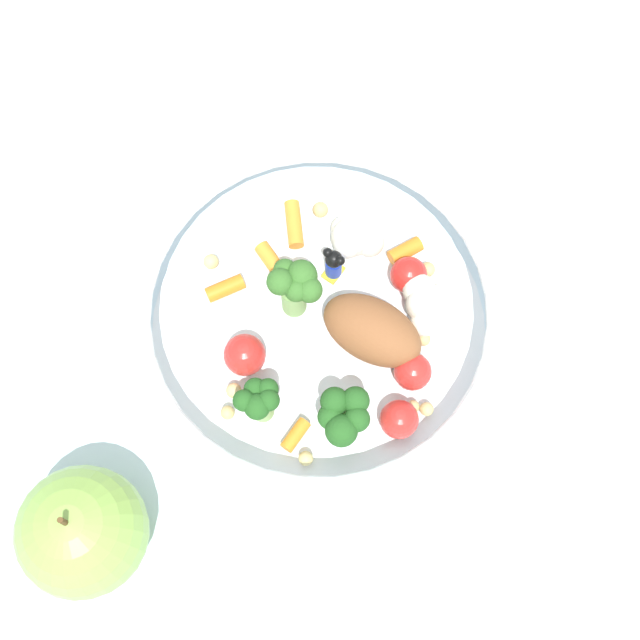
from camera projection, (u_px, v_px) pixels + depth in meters
ground_plane at (308, 335)px, 0.67m from camera, size 2.40×2.40×0.00m
food_container at (330, 319)px, 0.64m from camera, size 0.25×0.25×0.06m
loose_apple at (83, 532)px, 0.58m from camera, size 0.08×0.08×0.10m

